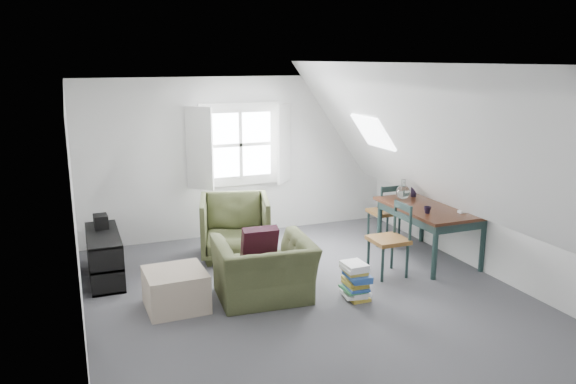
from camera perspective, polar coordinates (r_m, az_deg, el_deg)
name	(u,v)px	position (r m, az deg, el deg)	size (l,w,h in m)	color
floor	(308,298)	(6.78, 2.09, -10.67)	(5.50, 5.50, 0.00)	#47474B
ceiling	(310,84)	(6.20, 2.29, 10.93)	(5.50, 5.50, 0.00)	white
wall_back	(240,157)	(8.91, -4.91, 3.57)	(5.00, 5.00, 0.00)	silver
wall_front	(468,284)	(4.13, 17.80, -8.87)	(5.00, 5.00, 0.00)	silver
wall_left	(75,218)	(5.87, -20.81, -2.47)	(5.50, 5.50, 0.00)	silver
wall_right	(486,179)	(7.70, 19.50, 1.28)	(5.50, 5.50, 0.00)	silver
slope_left	(170,159)	(5.83, -11.89, 3.33)	(5.50, 5.50, 0.00)	white
slope_right	(427,142)	(7.03, 13.93, 4.91)	(5.50, 5.50, 0.00)	white
dormer_window	(241,145)	(8.81, -4.79, 4.78)	(1.71, 0.35, 1.30)	white
skylight	(373,132)	(8.12, 8.63, 6.04)	(0.55, 0.75, 0.04)	white
armchair_near	(264,299)	(6.76, -2.44, -10.76)	(1.10, 0.96, 0.72)	#3E4426
armchair_far	(236,256)	(8.15, -5.34, -6.50)	(0.95, 0.97, 0.89)	#3E4426
throw_pillow	(259,244)	(6.66, -2.92, -5.26)	(0.42, 0.12, 0.42)	#340E1C
ottoman	(176,289)	(6.57, -11.34, -9.68)	(0.66, 0.66, 0.44)	tan
dining_table	(429,213)	(8.07, 14.15, -2.09)	(0.92, 1.53, 0.77)	black
demijohn	(403,192)	(8.29, 11.60, 0.03)	(0.21, 0.21, 0.29)	silver
vase_twigs	(414,187)	(8.50, 12.67, 0.53)	(0.09, 0.10, 0.67)	black
cup	(427,213)	(7.67, 13.96, -2.11)	(0.10, 0.10, 0.09)	black
paper_box	(462,211)	(7.81, 17.30, -1.90)	(0.11, 0.07, 0.04)	white
dining_chair_far	(385,211)	(8.76, 9.87, -1.95)	(0.43, 0.43, 0.91)	brown
dining_chair_near	(391,238)	(7.41, 10.41, -4.65)	(0.45, 0.45, 0.95)	brown
media_shelf	(105,259)	(7.57, -18.11, -6.50)	(0.40, 1.19, 0.61)	black
electronics_box	(101,222)	(7.73, -18.48, -2.90)	(0.17, 0.24, 0.19)	black
magazine_stack	(356,281)	(6.72, 6.88, -8.96)	(0.33, 0.39, 0.44)	#B29933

